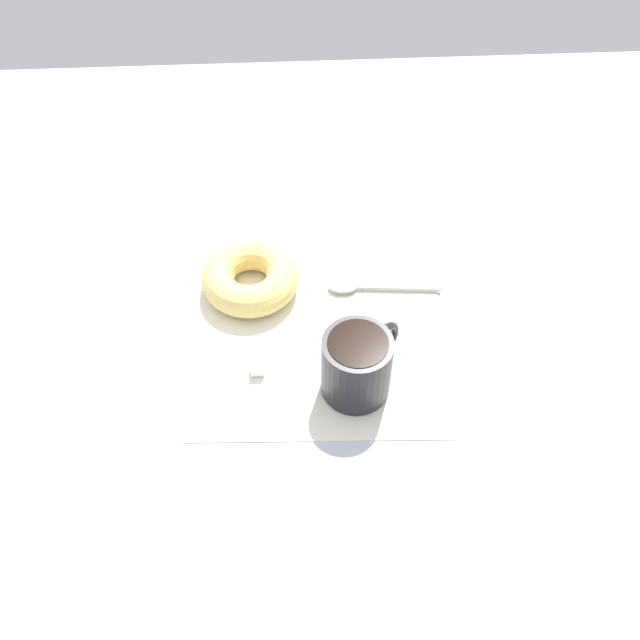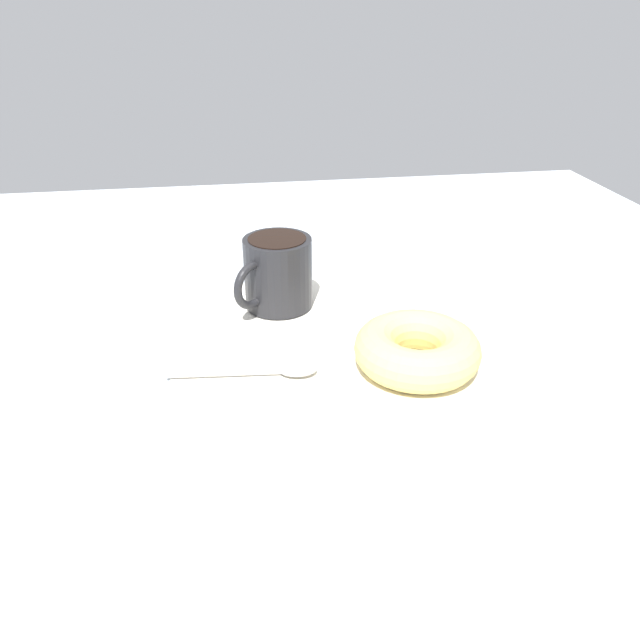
# 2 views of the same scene
# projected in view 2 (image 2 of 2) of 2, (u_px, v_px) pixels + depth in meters

# --- Properties ---
(ground_plane) EXTENTS (1.20, 1.20, 0.02)m
(ground_plane) POSITION_uv_depth(u_px,v_px,m) (325.00, 345.00, 0.66)
(ground_plane) COLOR #B2BCC6
(napkin) EXTENTS (0.31, 0.31, 0.00)m
(napkin) POSITION_uv_depth(u_px,v_px,m) (320.00, 338.00, 0.65)
(napkin) COLOR white
(napkin) RESTS_ON ground_plane
(coffee_cup) EXTENTS (0.09, 0.09, 0.08)m
(coffee_cup) POSITION_uv_depth(u_px,v_px,m) (277.00, 272.00, 0.69)
(coffee_cup) COLOR black
(coffee_cup) RESTS_ON napkin
(donut) EXTENTS (0.12, 0.12, 0.04)m
(donut) POSITION_uv_depth(u_px,v_px,m) (417.00, 349.00, 0.59)
(donut) COLOR #E5C66B
(donut) RESTS_ON napkin
(spoon) EXTENTS (0.03, 0.14, 0.01)m
(spoon) POSITION_uv_depth(u_px,v_px,m) (276.00, 370.00, 0.58)
(spoon) COLOR #B7B2A8
(spoon) RESTS_ON napkin
(sugar_cube) EXTENTS (0.02, 0.02, 0.02)m
(sugar_cube) POSITION_uv_depth(u_px,v_px,m) (377.00, 302.00, 0.70)
(sugar_cube) COLOR white
(sugar_cube) RESTS_ON napkin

